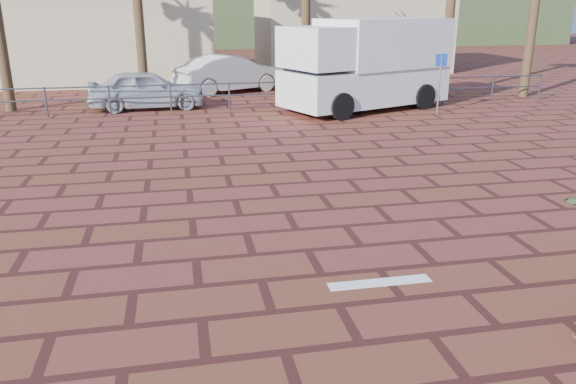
% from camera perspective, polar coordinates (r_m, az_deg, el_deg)
% --- Properties ---
extents(ground, '(120.00, 120.00, 0.00)m').
position_cam_1_polar(ground, '(8.49, 2.04, -5.93)').
color(ground, maroon).
rests_on(ground, ground).
extents(paint_stripe, '(1.40, 0.22, 0.01)m').
position_cam_1_polar(paint_stripe, '(7.64, 9.31, -9.05)').
color(paint_stripe, white).
rests_on(paint_stripe, ground).
extents(guardrail, '(24.06, 0.06, 1.00)m').
position_cam_1_polar(guardrail, '(19.81, -5.99, 10.13)').
color(guardrail, '#47494F').
rests_on(guardrail, ground).
extents(building_west, '(12.60, 7.60, 4.50)m').
position_cam_1_polar(building_west, '(29.85, -20.02, 15.01)').
color(building_west, beige).
rests_on(building_west, ground).
extents(building_east, '(10.60, 6.60, 5.00)m').
position_cam_1_polar(building_east, '(33.02, 6.31, 16.63)').
color(building_east, beige).
rests_on(building_east, ground).
extents(hill_front, '(70.00, 18.00, 6.00)m').
position_cam_1_polar(hill_front, '(57.55, -9.90, 17.65)').
color(hill_front, '#384C28').
rests_on(hill_front, ground).
extents(campervan, '(6.43, 4.54, 3.08)m').
position_cam_1_polar(campervan, '(20.23, 8.01, 12.91)').
color(campervan, white).
rests_on(campervan, ground).
extents(car_silver, '(4.10, 1.82, 1.37)m').
position_cam_1_polar(car_silver, '(20.74, -14.16, 10.07)').
color(car_silver, silver).
rests_on(car_silver, ground).
extents(car_white, '(4.97, 3.46, 1.55)m').
position_cam_1_polar(car_white, '(24.28, -5.91, 11.88)').
color(car_white, silver).
rests_on(car_white, ground).
extents(street_sign, '(0.41, 0.05, 2.00)m').
position_cam_1_polar(street_sign, '(19.64, 15.22, 11.65)').
color(street_sign, gray).
rests_on(street_sign, ground).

